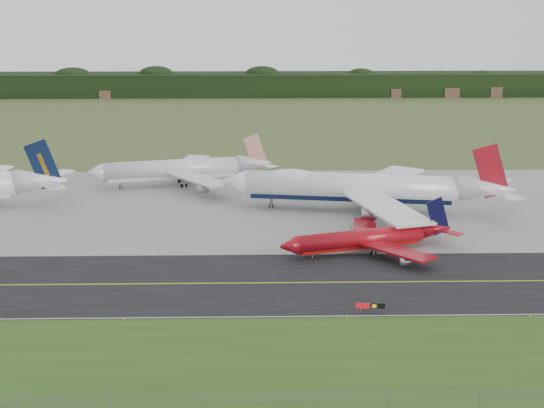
{
  "coord_description": "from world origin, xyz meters",
  "views": [
    {
      "loc": [
        -10.99,
        -136.03,
        51.39
      ],
      "look_at": [
        -7.58,
        22.0,
        8.14
      ],
      "focal_mm": 50.0,
      "sensor_mm": 36.0,
      "label": 1
    }
  ],
  "objects_px": {
    "jet_red_737": "(369,238)",
    "jet_star_tail": "(181,169)",
    "jet_ba_747": "(361,187)",
    "taxiway_sign": "(370,306)"
  },
  "relations": [
    {
      "from": "jet_red_737",
      "to": "jet_star_tail",
      "type": "bearing_deg",
      "value": 127.02
    },
    {
      "from": "jet_star_tail",
      "to": "taxiway_sign",
      "type": "bearing_deg",
      "value": -66.1
    },
    {
      "from": "jet_ba_747",
      "to": "jet_red_737",
      "type": "bearing_deg",
      "value": -94.19
    },
    {
      "from": "jet_ba_747",
      "to": "taxiway_sign",
      "type": "bearing_deg",
      "value": -96.07
    },
    {
      "from": "jet_ba_747",
      "to": "jet_star_tail",
      "type": "distance_m",
      "value": 54.83
    },
    {
      "from": "jet_ba_747",
      "to": "taxiway_sign",
      "type": "relative_size",
      "value": 14.7
    },
    {
      "from": "jet_red_737",
      "to": "taxiway_sign",
      "type": "relative_size",
      "value": 7.79
    },
    {
      "from": "jet_red_737",
      "to": "taxiway_sign",
      "type": "xyz_separation_m",
      "value": [
        -4.38,
        -31.59,
        -1.75
      ]
    },
    {
      "from": "jet_ba_747",
      "to": "jet_star_tail",
      "type": "bearing_deg",
      "value": 148.69
    },
    {
      "from": "jet_ba_747",
      "to": "taxiway_sign",
      "type": "height_order",
      "value": "jet_ba_747"
    }
  ]
}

